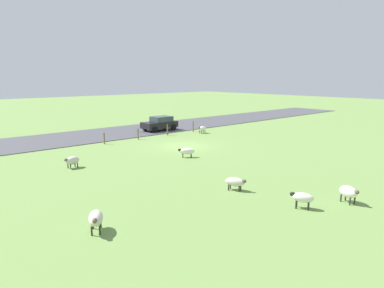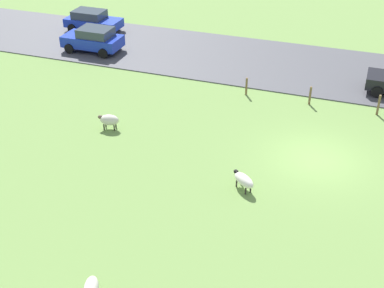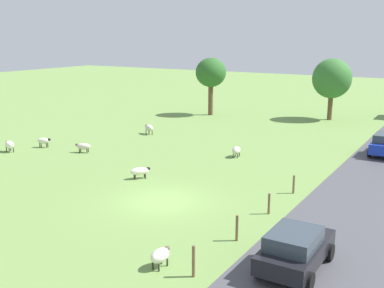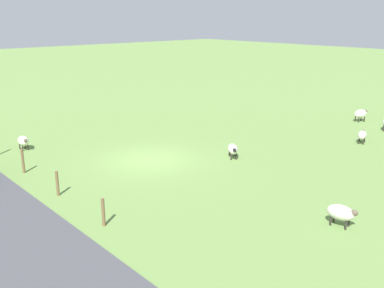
{
  "view_description": "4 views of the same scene",
  "coord_description": "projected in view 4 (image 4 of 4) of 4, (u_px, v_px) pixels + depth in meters",
  "views": [
    {
      "loc": [
        -22.24,
        18.66,
        5.9
      ],
      "look_at": [
        -5.02,
        3.47,
        1.38
      ],
      "focal_mm": 32.04,
      "sensor_mm": 36.0,
      "label": 1
    },
    {
      "loc": [
        -20.87,
        -1.47,
        13.06
      ],
      "look_at": [
        -3.16,
        4.86,
        1.62
      ],
      "focal_mm": 49.43,
      "sensor_mm": 36.0,
      "label": 2
    },
    {
      "loc": [
        13.27,
        -19.07,
        8.44
      ],
      "look_at": [
        -1.58,
        5.61,
        1.73
      ],
      "focal_mm": 44.21,
      "sensor_mm": 36.0,
      "label": 3
    },
    {
      "loc": [
        12.25,
        16.96,
        7.0
      ],
      "look_at": [
        -1.01,
        2.06,
        1.1
      ],
      "focal_mm": 41.07,
      "sensor_mm": 36.0,
      "label": 4
    }
  ],
  "objects": [
    {
      "name": "ground_plane",
      "position": [
        150.0,
        160.0,
        21.94
      ],
      "size": [
        160.0,
        160.0,
        0.0
      ],
      "primitive_type": "plane",
      "color": "#6B8E47"
    },
    {
      "name": "sheep_0",
      "position": [
        362.0,
        135.0,
        24.73
      ],
      "size": [
        1.2,
        0.84,
        0.7
      ],
      "color": "beige",
      "rests_on": "ground_plane"
    },
    {
      "name": "sheep_1",
      "position": [
        233.0,
        149.0,
        22.14
      ],
      "size": [
        1.06,
        1.18,
        0.7
      ],
      "color": "silver",
      "rests_on": "ground_plane"
    },
    {
      "name": "sheep_2",
      "position": [
        361.0,
        114.0,
        29.65
      ],
      "size": [
        1.12,
        0.8,
        0.83
      ],
      "color": "white",
      "rests_on": "ground_plane"
    },
    {
      "name": "sheep_5",
      "position": [
        23.0,
        141.0,
        23.51
      ],
      "size": [
        0.59,
        1.04,
        0.75
      ],
      "color": "silver",
      "rests_on": "ground_plane"
    },
    {
      "name": "sheep_6",
      "position": [
        341.0,
        213.0,
        14.97
      ],
      "size": [
        0.7,
        1.11,
        0.77
      ],
      "color": "beige",
      "rests_on": "ground_plane"
    },
    {
      "name": "fence_post_1",
      "position": [
        23.0,
        161.0,
        20.03
      ],
      "size": [
        0.12,
        0.12,
        1.13
      ],
      "primitive_type": "cylinder",
      "color": "brown",
      "rests_on": "ground_plane"
    },
    {
      "name": "fence_post_2",
      "position": [
        57.0,
        183.0,
        17.52
      ],
      "size": [
        0.12,
        0.12,
        1.04
      ],
      "primitive_type": "cylinder",
      "color": "brown",
      "rests_on": "ground_plane"
    },
    {
      "name": "fence_post_3",
      "position": [
        103.0,
        212.0,
        14.99
      ],
      "size": [
        0.12,
        0.12,
        1.02
      ],
      "primitive_type": "cylinder",
      "color": "brown",
      "rests_on": "ground_plane"
    }
  ]
}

